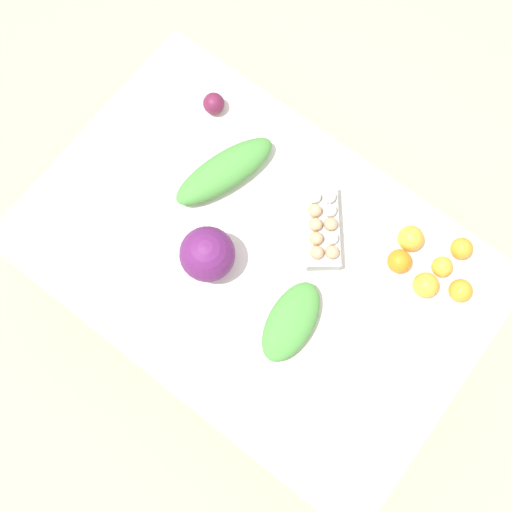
% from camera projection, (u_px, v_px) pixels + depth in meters
% --- Properties ---
extents(ground_plane, '(8.00, 8.00, 0.00)m').
position_uv_depth(ground_plane, '(256.00, 299.00, 2.60)').
color(ground_plane, '#C6B289').
extents(dining_table, '(1.50, 0.99, 0.77)m').
position_uv_depth(dining_table, '(256.00, 264.00, 1.94)').
color(dining_table, silver).
rests_on(dining_table, ground_plane).
extents(cabbage_purple, '(0.17, 0.17, 0.17)m').
position_uv_depth(cabbage_purple, '(207.00, 254.00, 1.76)').
color(cabbage_purple, '#601E5B').
rests_on(cabbage_purple, dining_table).
extents(egg_carton, '(0.25, 0.28, 0.09)m').
position_uv_depth(egg_carton, '(322.00, 227.00, 1.83)').
color(egg_carton, '#B7B7B2').
rests_on(egg_carton, dining_table).
extents(greens_bunch_kale, '(0.18, 0.29, 0.07)m').
position_uv_depth(greens_bunch_kale, '(291.00, 321.00, 1.76)').
color(greens_bunch_kale, '#4C933D').
rests_on(greens_bunch_kale, dining_table).
extents(greens_bunch_dandelion, '(0.23, 0.39, 0.08)m').
position_uv_depth(greens_bunch_dandelion, '(225.00, 171.00, 1.88)').
color(greens_bunch_dandelion, '#4C933D').
rests_on(greens_bunch_dandelion, dining_table).
extents(beet_root, '(0.07, 0.07, 0.07)m').
position_uv_depth(beet_root, '(214.00, 103.00, 1.94)').
color(beet_root, maroon).
rests_on(beet_root, dining_table).
extents(orange_0, '(0.07, 0.07, 0.07)m').
position_uv_depth(orange_0, '(442.00, 267.00, 1.81)').
color(orange_0, '#F9A833').
rests_on(orange_0, dining_table).
extents(orange_1, '(0.08, 0.08, 0.08)m').
position_uv_depth(orange_1, '(426.00, 285.00, 1.78)').
color(orange_1, '#F9A833').
rests_on(orange_1, dining_table).
extents(orange_2, '(0.07, 0.07, 0.07)m').
position_uv_depth(orange_2, '(462.00, 248.00, 1.82)').
color(orange_2, orange).
rests_on(orange_2, dining_table).
extents(orange_3, '(0.08, 0.08, 0.08)m').
position_uv_depth(orange_3, '(411.00, 238.00, 1.82)').
color(orange_3, '#F9A833').
rests_on(orange_3, dining_table).
extents(orange_4, '(0.07, 0.07, 0.07)m').
position_uv_depth(orange_4, '(461.00, 291.00, 1.78)').
color(orange_4, orange).
rests_on(orange_4, dining_table).
extents(orange_5, '(0.08, 0.08, 0.08)m').
position_uv_depth(orange_5, '(399.00, 261.00, 1.81)').
color(orange_5, orange).
rests_on(orange_5, dining_table).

